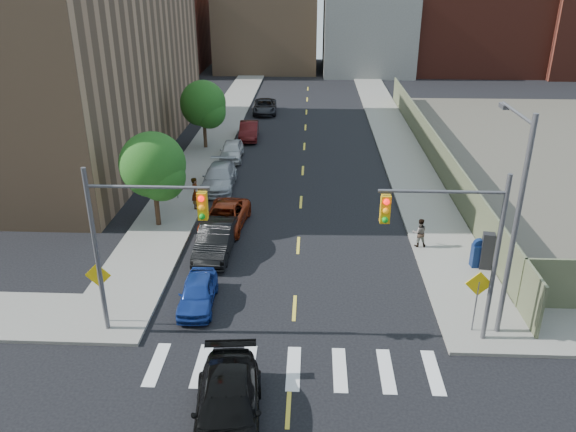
# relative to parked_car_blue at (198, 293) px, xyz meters

# --- Properties ---
(sidewalk_nw) EXTENTS (3.50, 73.00, 0.15)m
(sidewalk_nw) POSITION_rel_parked_car_blue_xyz_m (-3.55, 33.46, -0.56)
(sidewalk_nw) COLOR gray
(sidewalk_nw) RESTS_ON ground
(sidewalk_ne) EXTENTS (3.50, 73.00, 0.15)m
(sidewalk_ne) POSITION_rel_parked_car_blue_xyz_m (11.95, 33.46, -0.56)
(sidewalk_ne) COLOR gray
(sidewalk_ne) RESTS_ON ground
(fence_north) EXTENTS (0.12, 44.00, 2.50)m
(fence_north) POSITION_rel_parked_car_blue_xyz_m (13.80, 19.96, 0.62)
(fence_north) COLOR #66704F
(fence_north) RESTS_ON ground
(building_nw) EXTENTS (22.00, 30.00, 16.00)m
(building_nw) POSITION_rel_parked_car_blue_xyz_m (-17.80, 21.96, 7.37)
(building_nw) COLOR #8C6B4C
(building_nw) RESTS_ON ground
(bg_bldg_west) EXTENTS (14.00, 18.00, 12.00)m
(bg_bldg_west) POSITION_rel_parked_car_blue_xyz_m (-17.80, 61.96, 5.37)
(bg_bldg_west) COLOR #592319
(bg_bldg_west) RESTS_ON ground
(bg_bldg_midwest) EXTENTS (14.00, 16.00, 15.00)m
(bg_bldg_midwest) POSITION_rel_parked_car_blue_xyz_m (-1.80, 63.96, 6.87)
(bg_bldg_midwest) COLOR #8C6B4C
(bg_bldg_midwest) RESTS_ON ground
(bg_bldg_center) EXTENTS (12.00, 16.00, 10.00)m
(bg_bldg_center) POSITION_rel_parked_car_blue_xyz_m (12.20, 61.96, 4.37)
(bg_bldg_center) COLOR gray
(bg_bldg_center) RESTS_ON ground
(bg_bldg_east) EXTENTS (18.00, 18.00, 16.00)m
(bg_bldg_east) POSITION_rel_parked_car_blue_xyz_m (26.20, 63.96, 7.37)
(bg_bldg_east) COLOR #592319
(bg_bldg_east) RESTS_ON ground
(signal_nw) EXTENTS (4.59, 0.30, 7.00)m
(signal_nw) POSITION_rel_parked_car_blue_xyz_m (-1.78, -2.04, 3.90)
(signal_nw) COLOR #59595E
(signal_nw) RESTS_ON ground
(signal_ne) EXTENTS (4.59, 0.30, 7.00)m
(signal_ne) POSITION_rel_parked_car_blue_xyz_m (10.18, -2.04, 3.90)
(signal_ne) COLOR #59595E
(signal_ne) RESTS_ON ground
(streetlight_ne) EXTENTS (0.25, 3.70, 9.00)m
(streetlight_ne) POSITION_rel_parked_car_blue_xyz_m (12.40, -1.14, 4.59)
(streetlight_ne) COLOR #59595E
(streetlight_ne) RESTS_ON ground
(warn_sign_nw) EXTENTS (1.06, 0.06, 2.83)m
(warn_sign_nw) POSITION_rel_parked_car_blue_xyz_m (-3.60, -1.54, 1.36)
(warn_sign_nw) COLOR #59595E
(warn_sign_nw) RESTS_ON ground
(warn_sign_ne) EXTENTS (1.06, 0.06, 2.83)m
(warn_sign_ne) POSITION_rel_parked_car_blue_xyz_m (11.40, -1.54, 1.36)
(warn_sign_ne) COLOR #59595E
(warn_sign_ne) RESTS_ON ground
(warn_sign_midwest) EXTENTS (1.06, 0.06, 2.83)m
(warn_sign_midwest) POSITION_rel_parked_car_blue_xyz_m (-3.60, 11.96, 1.36)
(warn_sign_midwest) COLOR #59595E
(warn_sign_midwest) RESTS_ON ground
(tree_west_near) EXTENTS (3.66, 3.64, 5.52)m
(tree_west_near) POSITION_rel_parked_car_blue_xyz_m (-3.80, 8.00, 2.85)
(tree_west_near) COLOR #332114
(tree_west_near) RESTS_ON ground
(tree_west_far) EXTENTS (3.66, 3.64, 5.52)m
(tree_west_far) POSITION_rel_parked_car_blue_xyz_m (-3.80, 23.00, 2.85)
(tree_west_far) COLOR #332114
(tree_west_far) RESTS_ON ground
(parked_car_blue) EXTENTS (1.65, 3.76, 1.26)m
(parked_car_blue) POSITION_rel_parked_car_blue_xyz_m (0.00, 0.00, 0.00)
(parked_car_blue) COLOR navy
(parked_car_blue) RESTS_ON ground
(parked_car_black) EXTENTS (1.74, 4.75, 1.55)m
(parked_car_black) POSITION_rel_parked_car_blue_xyz_m (0.00, 4.83, 0.15)
(parked_car_black) COLOR black
(parked_car_black) RESTS_ON ground
(parked_car_red) EXTENTS (2.64, 5.02, 1.35)m
(parked_car_red) POSITION_rel_parked_car_blue_xyz_m (0.00, 7.96, 0.04)
(parked_car_red) COLOR maroon
(parked_car_red) RESTS_ON ground
(parked_car_silver) EXTENTS (2.18, 5.12, 1.47)m
(parked_car_silver) POSITION_rel_parked_car_blue_xyz_m (-1.30, 14.24, 0.11)
(parked_car_silver) COLOR #A1A3A8
(parked_car_silver) RESTS_ON ground
(parked_car_white) EXTENTS (1.81, 4.18, 1.40)m
(parked_car_white) POSITION_rel_parked_car_blue_xyz_m (-1.30, 20.33, 0.07)
(parked_car_white) COLOR silver
(parked_car_white) RESTS_ON ground
(parked_car_maroon) EXTENTS (1.77, 4.46, 1.44)m
(parked_car_maroon) POSITION_rel_parked_car_blue_xyz_m (-0.58, 25.97, 0.09)
(parked_car_maroon) COLOR #400C0D
(parked_car_maroon) RESTS_ON ground
(parked_car_grey) EXTENTS (2.55, 5.09, 1.38)m
(parked_car_grey) POSITION_rel_parked_car_blue_xyz_m (0.00, 35.33, 0.06)
(parked_car_grey) COLOR black
(parked_car_grey) RESTS_ON ground
(black_sedan) EXTENTS (2.63, 5.47, 1.54)m
(black_sedan) POSITION_rel_parked_car_blue_xyz_m (2.31, -7.02, 0.14)
(black_sedan) COLOR black
(black_sedan) RESTS_ON ground
(mailbox) EXTENTS (0.63, 0.50, 1.46)m
(mailbox) POSITION_rel_parked_car_blue_xyz_m (12.97, 3.82, 0.23)
(mailbox) COLOR #0D204F
(mailbox) RESTS_ON sidewalk_ne
(payphone) EXTENTS (0.61, 0.53, 1.85)m
(payphone) POSITION_rel_parked_car_blue_xyz_m (13.32, 3.65, 0.44)
(payphone) COLOR black
(payphone) RESTS_ON sidewalk_ne
(pedestrian_west) EXTENTS (0.47, 0.71, 1.94)m
(pedestrian_west) POSITION_rel_parked_car_blue_xyz_m (-2.10, 10.41, 0.49)
(pedestrian_west) COLOR gray
(pedestrian_west) RESTS_ON sidewalk_nw
(pedestrian_east) EXTENTS (0.77, 0.61, 1.54)m
(pedestrian_east) POSITION_rel_parked_car_blue_xyz_m (10.50, 5.88, 0.29)
(pedestrian_east) COLOR gray
(pedestrian_east) RESTS_ON sidewalk_ne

